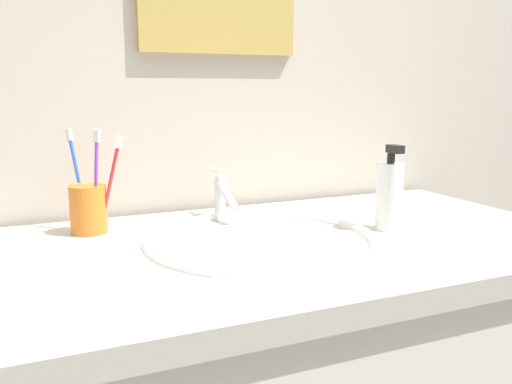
{
  "coord_description": "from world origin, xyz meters",
  "views": [
    {
      "loc": [
        -0.46,
        -0.91,
        1.2
      ],
      "look_at": [
        -0.04,
        0.04,
        1.0
      ],
      "focal_mm": 38.84,
      "sensor_mm": 36.0,
      "label": 1
    }
  ],
  "objects_px": {
    "toothbrush_red": "(111,178)",
    "soap_dispenser": "(389,195)",
    "toothbrush_blue": "(77,173)",
    "faucet": "(223,195)",
    "toothbrush_cup": "(88,209)",
    "toothbrush_purple": "(96,175)"
  },
  "relations": [
    {
      "from": "faucet",
      "to": "soap_dispenser",
      "type": "bearing_deg",
      "value": -40.45
    },
    {
      "from": "toothbrush_cup",
      "to": "soap_dispenser",
      "type": "xyz_separation_m",
      "value": [
        0.57,
        -0.22,
        0.02
      ]
    },
    {
      "from": "toothbrush_purple",
      "to": "toothbrush_blue",
      "type": "distance_m",
      "value": 0.07
    },
    {
      "from": "toothbrush_red",
      "to": "soap_dispenser",
      "type": "height_order",
      "value": "toothbrush_red"
    },
    {
      "from": "toothbrush_purple",
      "to": "toothbrush_red",
      "type": "bearing_deg",
      "value": 5.24
    },
    {
      "from": "toothbrush_purple",
      "to": "soap_dispenser",
      "type": "xyz_separation_m",
      "value": [
        0.55,
        -0.2,
        -0.05
      ]
    },
    {
      "from": "toothbrush_blue",
      "to": "faucet",
      "type": "bearing_deg",
      "value": -4.28
    },
    {
      "from": "toothbrush_cup",
      "to": "toothbrush_blue",
      "type": "height_order",
      "value": "toothbrush_blue"
    },
    {
      "from": "faucet",
      "to": "toothbrush_purple",
      "type": "height_order",
      "value": "toothbrush_purple"
    },
    {
      "from": "toothbrush_purple",
      "to": "toothbrush_cup",
      "type": "bearing_deg",
      "value": 124.96
    },
    {
      "from": "faucet",
      "to": "soap_dispenser",
      "type": "xyz_separation_m",
      "value": [
        0.27,
        -0.23,
        0.02
      ]
    },
    {
      "from": "toothbrush_cup",
      "to": "toothbrush_blue",
      "type": "distance_m",
      "value": 0.08
    },
    {
      "from": "faucet",
      "to": "toothbrush_cup",
      "type": "bearing_deg",
      "value": -176.67
    },
    {
      "from": "faucet",
      "to": "soap_dispenser",
      "type": "distance_m",
      "value": 0.36
    },
    {
      "from": "toothbrush_purple",
      "to": "toothbrush_red",
      "type": "height_order",
      "value": "toothbrush_purple"
    },
    {
      "from": "faucet",
      "to": "toothbrush_blue",
      "type": "xyz_separation_m",
      "value": [
        -0.3,
        0.02,
        0.07
      ]
    },
    {
      "from": "toothbrush_purple",
      "to": "toothbrush_red",
      "type": "relative_size",
      "value": 1.06
    },
    {
      "from": "toothbrush_blue",
      "to": "soap_dispenser",
      "type": "bearing_deg",
      "value": -23.94
    },
    {
      "from": "toothbrush_red",
      "to": "faucet",
      "type": "bearing_deg",
      "value": 8.41
    },
    {
      "from": "faucet",
      "to": "toothbrush_cup",
      "type": "relative_size",
      "value": 1.46
    },
    {
      "from": "toothbrush_cup",
      "to": "toothbrush_red",
      "type": "distance_m",
      "value": 0.08
    },
    {
      "from": "toothbrush_blue",
      "to": "soap_dispenser",
      "type": "relative_size",
      "value": 1.15
    }
  ]
}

